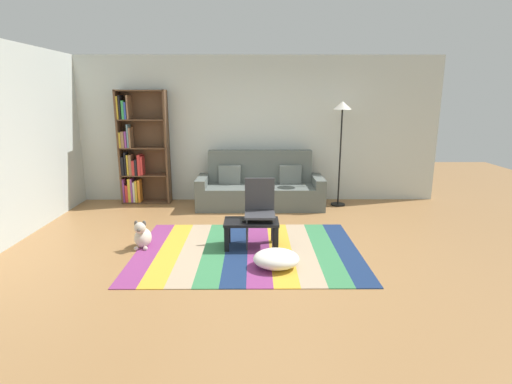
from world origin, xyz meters
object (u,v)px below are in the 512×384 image
object	(u,v)px
couch	(260,188)
standing_lamp	(342,119)
pouf	(276,259)
folding_chair	(260,206)
bookshelf	(138,152)
dog	(142,236)
tv_remote	(246,220)
coffee_table	(251,226)

from	to	relation	value
couch	standing_lamp	distance (m)	1.90
pouf	folding_chair	distance (m)	0.92
bookshelf	dog	distance (m)	2.57
tv_remote	folding_chair	xyz separation A→B (m)	(0.19, 0.14, 0.15)
couch	folding_chair	size ratio (longest dim) A/B	2.51
couch	coffee_table	distance (m)	2.07
dog	tv_remote	distance (m)	1.39
couch	folding_chair	bearing A→B (deg)	-91.04
standing_lamp	couch	bearing A→B (deg)	-177.70
bookshelf	couch	bearing A→B (deg)	-7.14
couch	bookshelf	size ratio (longest dim) A/B	1.09
coffee_table	standing_lamp	distance (m)	2.94
coffee_table	pouf	world-z (taller)	coffee_table
bookshelf	pouf	size ratio (longest dim) A/B	3.83
dog	standing_lamp	bearing A→B (deg)	34.99
dog	folding_chair	distance (m)	1.61
couch	coffee_table	xyz separation A→B (m)	(-0.15, -2.06, -0.04)
pouf	folding_chair	xyz separation A→B (m)	(-0.18, 0.80, 0.42)
tv_remote	folding_chair	world-z (taller)	folding_chair
couch	coffee_table	size ratio (longest dim) A/B	3.14
couch	dog	bearing A→B (deg)	-127.63
dog	tv_remote	world-z (taller)	dog
tv_remote	folding_chair	bearing A→B (deg)	52.60
tv_remote	folding_chair	distance (m)	0.28
bookshelf	standing_lamp	xyz separation A→B (m)	(3.70, -0.22, 0.61)
pouf	tv_remote	size ratio (longest dim) A/B	3.62
folding_chair	bookshelf	bearing A→B (deg)	145.39
standing_lamp	tv_remote	xyz separation A→B (m)	(-1.67, -2.13, -1.19)
bookshelf	tv_remote	world-z (taller)	bookshelf
coffee_table	folding_chair	bearing A→B (deg)	48.63
couch	standing_lamp	bearing A→B (deg)	2.30
couch	tv_remote	size ratio (longest dim) A/B	15.07
coffee_table	bookshelf	bearing A→B (deg)	131.91
bookshelf	folding_chair	xyz separation A→B (m)	(2.22, -2.22, -0.43)
couch	dog	size ratio (longest dim) A/B	5.69
tv_remote	bookshelf	bearing A→B (deg)	147.11
bookshelf	tv_remote	distance (m)	3.17
coffee_table	standing_lamp	xyz separation A→B (m)	(1.59, 2.12, 1.27)
couch	standing_lamp	world-z (taller)	standing_lamp
couch	coffee_table	world-z (taller)	couch
folding_chair	pouf	bearing A→B (deg)	-66.66
coffee_table	couch	bearing A→B (deg)	85.91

